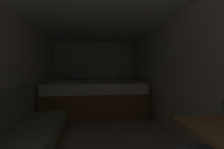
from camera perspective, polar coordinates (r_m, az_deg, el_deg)
The scene contains 6 objects.
ground_plane at distance 2.64m, azimuth -5.50°, elevation -23.73°, with size 7.44×7.44×0.00m, color #A39984.
wall_back at distance 5.12m, azimuth -6.48°, elevation 0.84°, with size 2.73×0.05×2.06m, color beige.
wall_left at distance 2.70m, azimuth -35.43°, elevation -0.83°, with size 0.05×5.44×2.06m, color beige.
wall_right at distance 2.76m, azimuth 23.45°, elevation -0.53°, with size 0.05×5.44×2.06m, color beige.
ceiling_slab at distance 2.55m, azimuth -5.69°, elevation 23.65°, with size 2.73×5.44×0.05m, color white.
bed at distance 4.26m, azimuth -6.28°, elevation -7.90°, with size 2.51×1.72×0.97m.
Camera 1 is at (-0.07, -0.25, 1.16)m, focal length 23.95 mm.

